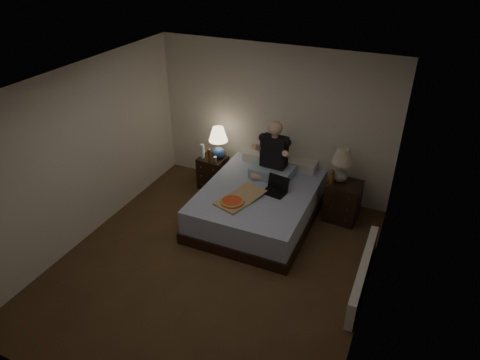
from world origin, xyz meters
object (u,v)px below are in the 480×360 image
at_px(lamp_right, 342,165).
at_px(person, 273,150).
at_px(soda_can, 215,159).
at_px(beer_bottle_right, 332,177).
at_px(bed, 259,203).
at_px(nightstand_left, 213,172).
at_px(nightstand_right, 342,201).
at_px(water_bottle, 202,151).
at_px(laptop, 275,186).
at_px(lamp_left, 218,143).
at_px(beer_bottle_left, 209,155).
at_px(radiator, 363,273).
at_px(pizza_box, 232,202).

bearing_deg(lamp_right, person, -173.91).
bearing_deg(soda_can, beer_bottle_right, -0.70).
bearing_deg(bed, nightstand_left, 153.77).
relative_size(nightstand_right, beer_bottle_right, 2.81).
bearing_deg(person, nightstand_right, 6.92).
distance_m(water_bottle, person, 1.33).
xyz_separation_m(nightstand_right, laptop, (-0.94, -0.54, 0.34)).
relative_size(lamp_left, beer_bottle_right, 2.43).
bearing_deg(bed, beer_bottle_right, 21.27).
bearing_deg(beer_bottle_right, soda_can, 179.30).
height_order(beer_bottle_left, radiator, beer_bottle_left).
relative_size(bed, laptop, 6.38).
relative_size(lamp_left, water_bottle, 2.24).
height_order(lamp_left, laptop, lamp_left).
xyz_separation_m(water_bottle, soda_can, (0.27, -0.06, -0.07)).
height_order(lamp_left, water_bottle, lamp_left).
bearing_deg(beer_bottle_right, lamp_left, 174.34).
height_order(soda_can, beer_bottle_right, beer_bottle_right).
height_order(bed, beer_bottle_left, beer_bottle_left).
relative_size(bed, person, 2.33).
relative_size(bed, beer_bottle_right, 9.43).
relative_size(beer_bottle_right, pizza_box, 0.30).
bearing_deg(pizza_box, person, 94.83).
relative_size(water_bottle, radiator, 0.16).
distance_m(bed, beer_bottle_left, 1.22).
height_order(nightstand_left, lamp_left, lamp_left).
bearing_deg(water_bottle, soda_can, -12.54).
xyz_separation_m(lamp_right, beer_bottle_left, (-2.18, -0.13, -0.23)).
xyz_separation_m(lamp_right, radiator, (0.67, -1.40, -0.73)).
xyz_separation_m(water_bottle, person, (1.30, -0.06, 0.31)).
bearing_deg(radiator, beer_bottle_left, 155.95).
bearing_deg(nightstand_left, radiator, -22.24).
bearing_deg(beer_bottle_left, water_bottle, 154.09).
bearing_deg(radiator, water_bottle, 155.84).
relative_size(nightstand_left, radiator, 0.36).
xyz_separation_m(bed, lamp_right, (1.10, 0.53, 0.65)).
xyz_separation_m(lamp_right, laptop, (-0.85, -0.58, -0.26)).
distance_m(nightstand_left, beer_bottle_right, 2.15).
xyz_separation_m(nightstand_right, beer_bottle_left, (-2.27, -0.10, 0.37)).
xyz_separation_m(lamp_right, beer_bottle_right, (-0.10, -0.13, -0.17)).
distance_m(pizza_box, radiator, 2.02).
xyz_separation_m(soda_can, pizza_box, (0.79, -1.01, -0.04)).
xyz_separation_m(beer_bottle_left, beer_bottle_right, (2.08, 0.00, 0.07)).
xyz_separation_m(beer_bottle_left, laptop, (1.33, -0.45, -0.03)).
height_order(nightstand_left, radiator, nightstand_left).
height_order(beer_bottle_left, laptop, beer_bottle_left).
height_order(water_bottle, pizza_box, water_bottle).
xyz_separation_m(bed, beer_bottle_left, (-1.08, 0.39, 0.42)).
bearing_deg(soda_can, bed, -23.09).
xyz_separation_m(soda_can, radiator, (2.75, -1.29, -0.43)).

